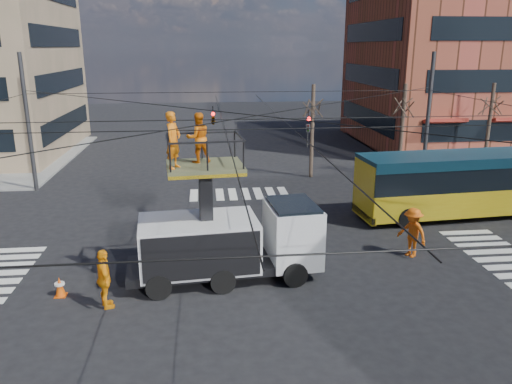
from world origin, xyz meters
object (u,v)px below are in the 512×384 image
object	(u,v)px
worker_ground	(104,279)
city_bus	(475,182)
utility_truck	(229,226)
traffic_cone	(60,287)
flagger	(412,232)

from	to	relation	value
worker_ground	city_bus	bearing A→B (deg)	-86.58
utility_truck	city_bus	distance (m)	14.03
traffic_cone	worker_ground	world-z (taller)	worker_ground
city_bus	utility_truck	bearing A→B (deg)	-159.90
worker_ground	flagger	size ratio (longest dim) A/B	0.99
utility_truck	traffic_cone	bearing A→B (deg)	-176.87
utility_truck	worker_ground	bearing A→B (deg)	-161.51
worker_ground	traffic_cone	bearing A→B (deg)	39.63
utility_truck	city_bus	size ratio (longest dim) A/B	0.59
city_bus	traffic_cone	size ratio (longest dim) A/B	17.04
utility_truck	flagger	bearing A→B (deg)	3.64
utility_truck	city_bus	bearing A→B (deg)	19.73
flagger	city_bus	bearing A→B (deg)	102.27
utility_truck	traffic_cone	xyz separation A→B (m)	(-5.88, -0.87, -1.68)
city_bus	flagger	distance (m)	7.08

